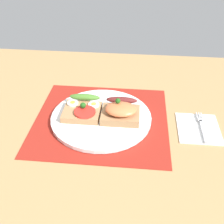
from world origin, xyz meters
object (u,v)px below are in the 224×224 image
(sandwich_egg_tomato, at_px, (83,109))
(napkin, at_px, (198,128))
(plate, at_px, (101,117))
(sandwich_salmon, at_px, (121,111))
(fork, at_px, (202,126))

(sandwich_egg_tomato, xyz_separation_m, napkin, (0.32, -0.02, -0.02))
(plate, relative_size, napkin, 2.16)
(sandwich_salmon, height_order, napkin, sandwich_salmon)
(napkin, bearing_deg, sandwich_salmon, 177.18)
(napkin, bearing_deg, sandwich_egg_tomato, 176.25)
(plate, relative_size, sandwich_salmon, 2.70)
(sandwich_egg_tomato, relative_size, fork, 0.81)
(plate, distance_m, fork, 0.27)
(plate, bearing_deg, fork, -1.83)
(sandwich_egg_tomato, height_order, napkin, sandwich_egg_tomato)
(sandwich_egg_tomato, distance_m, sandwich_salmon, 0.11)
(sandwich_egg_tomato, bearing_deg, napkin, -3.75)
(fork, bearing_deg, plate, 178.17)
(plate, height_order, sandwich_salmon, sandwich_salmon)
(plate, height_order, sandwich_egg_tomato, sandwich_egg_tomato)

